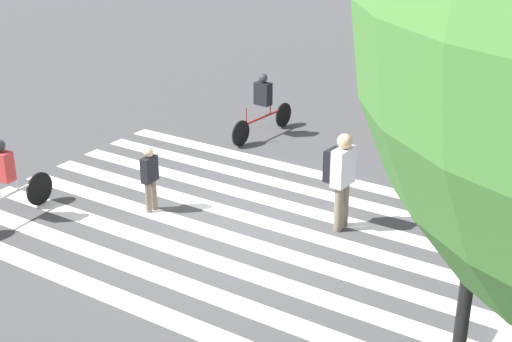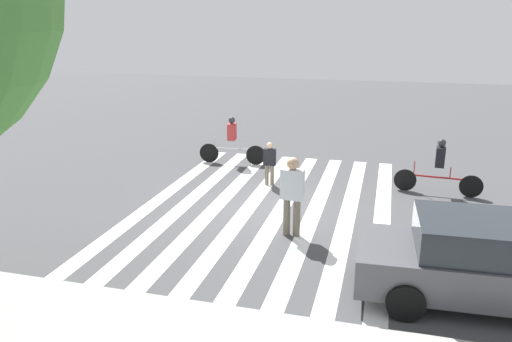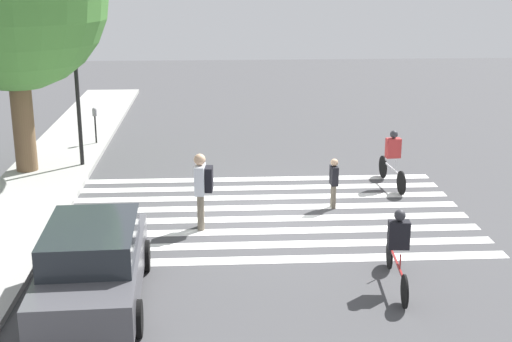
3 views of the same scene
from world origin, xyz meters
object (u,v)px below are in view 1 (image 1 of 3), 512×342
at_px(traffic_light, 460,222).
at_px(cyclist_far_lane, 4,178).
at_px(pedestrian_adult_tall_backpack, 341,174).
at_px(cyclist_near_curb, 263,102).
at_px(pedestrian_child_with_backpack, 150,176).
at_px(car_parked_dark_suv, 506,148).

height_order(traffic_light, cyclist_far_lane, traffic_light).
distance_m(pedestrian_adult_tall_backpack, cyclist_near_curb, 5.12).
relative_size(pedestrian_child_with_backpack, cyclist_far_lane, 0.57).
bearing_deg(car_parked_dark_suv, traffic_light, 8.27).
xyz_separation_m(cyclist_near_curb, cyclist_far_lane, (6.50, -1.48, 0.00)).
height_order(traffic_light, car_parked_dark_suv, traffic_light).
xyz_separation_m(cyclist_near_curb, car_parked_dark_suv, (-0.33, 5.76, -0.09)).
xyz_separation_m(pedestrian_child_with_backpack, car_parked_dark_suv, (-5.06, 5.29, 0.03)).
xyz_separation_m(pedestrian_child_with_backpack, cyclist_far_lane, (1.77, -1.95, 0.13)).
relative_size(pedestrian_child_with_backpack, cyclist_near_curb, 0.55).
xyz_separation_m(cyclist_far_lane, car_parked_dark_suv, (-6.83, 7.24, -0.10)).
bearing_deg(pedestrian_adult_tall_backpack, cyclist_near_curb, -126.67).
xyz_separation_m(pedestrian_adult_tall_backpack, car_parked_dark_suv, (-3.74, 1.95, -0.31)).
xyz_separation_m(pedestrian_adult_tall_backpack, cyclist_near_curb, (-3.42, -3.81, -0.21)).
bearing_deg(cyclist_far_lane, pedestrian_child_with_backpack, 127.54).
bearing_deg(traffic_light, cyclist_far_lane, -104.27).
relative_size(cyclist_near_curb, cyclist_far_lane, 1.04).
bearing_deg(cyclist_near_curb, cyclist_far_lane, -8.35).
relative_size(traffic_light, cyclist_far_lane, 2.13).
bearing_deg(cyclist_far_lane, traffic_light, 71.08).
relative_size(traffic_light, pedestrian_child_with_backpack, 3.73).
relative_size(pedestrian_adult_tall_backpack, cyclist_far_lane, 0.80).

